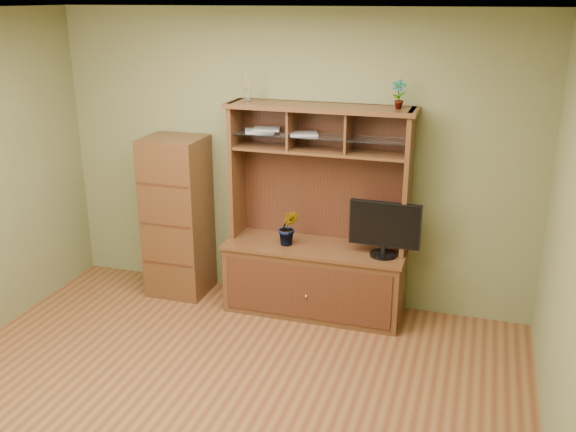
% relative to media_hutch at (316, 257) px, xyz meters
% --- Properties ---
extents(room, '(4.54, 4.04, 2.74)m').
position_rel_media_hutch_xyz_m(room, '(-0.32, -1.73, 0.83)').
color(room, brown).
rests_on(room, ground).
extents(media_hutch, '(1.66, 0.61, 1.90)m').
position_rel_media_hutch_xyz_m(media_hutch, '(0.00, 0.00, 0.00)').
color(media_hutch, '#402412').
rests_on(media_hutch, room).
extents(monitor, '(0.61, 0.24, 0.49)m').
position_rel_media_hutch_xyz_m(monitor, '(0.63, -0.08, 0.38)').
color(monitor, black).
rests_on(monitor, media_hutch).
extents(orchid_plant, '(0.21, 0.19, 0.34)m').
position_rel_media_hutch_xyz_m(orchid_plant, '(-0.23, -0.08, 0.30)').
color(orchid_plant, '#29531C').
rests_on(orchid_plant, media_hutch).
extents(top_plant, '(0.13, 0.09, 0.24)m').
position_rel_media_hutch_xyz_m(top_plant, '(0.66, 0.08, 1.50)').
color(top_plant, '#296523').
rests_on(top_plant, media_hutch).
extents(reed_diffuser, '(0.06, 0.06, 0.30)m').
position_rel_media_hutch_xyz_m(reed_diffuser, '(-0.66, 0.08, 1.50)').
color(reed_diffuser, silver).
rests_on(reed_diffuser, media_hutch).
extents(magazines, '(0.71, 0.27, 0.04)m').
position_rel_media_hutch_xyz_m(magazines, '(-0.40, 0.08, 1.13)').
color(magazines, '#A4A4A9').
rests_on(magazines, media_hutch).
extents(side_cabinet, '(0.55, 0.50, 1.55)m').
position_rel_media_hutch_xyz_m(side_cabinet, '(-1.38, 0.00, 0.25)').
color(side_cabinet, '#402412').
rests_on(side_cabinet, room).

